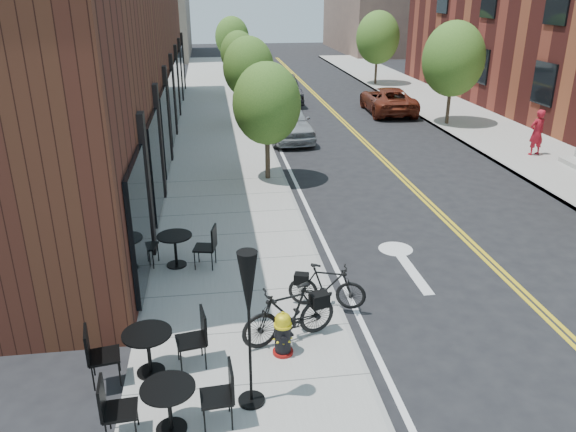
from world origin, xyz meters
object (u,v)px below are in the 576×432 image
patio_umbrella (248,298)px  parked_car_a (287,121)px  parked_car_c (262,82)px  bicycle_left (289,314)px  pedestrian (537,132)px  bistro_set_b (148,347)px  parked_car_b (281,89)px  bistro_set_c (175,246)px  bistro_set_a (169,402)px  parked_car_far (388,100)px  fire_hydrant (283,334)px  bicycle_right (327,286)px

patio_umbrella → parked_car_a: (2.80, 16.52, -1.20)m
parked_car_c → bicycle_left: bearing=-90.1°
patio_umbrella → pedestrian: patio_umbrella is taller
bistro_set_b → parked_car_b: size_ratio=0.42×
bistro_set_c → patio_umbrella: 5.17m
patio_umbrella → bistro_set_c: bearing=105.6°
bistro_set_b → parked_car_c: (4.39, 26.64, 0.10)m
parked_car_a → pedestrian: (8.96, -4.19, 0.23)m
bicycle_left → bistro_set_b: 2.47m
bicycle_left → bistro_set_a: bearing=-63.0°
bistro_set_b → parked_car_far: 22.71m
bistro_set_a → fire_hydrant: bearing=36.9°
parked_car_b → parked_car_c: size_ratio=0.91×
bistro_set_c → pedestrian: pedestrian is taller
bistro_set_b → parked_car_c: 27.00m
fire_hydrant → bicycle_left: 0.44m
bistro_set_a → parked_car_b: parked_car_b is taller
fire_hydrant → parked_car_far: size_ratio=0.17×
bistro_set_c → parked_car_far: size_ratio=0.39×
bistro_set_b → patio_umbrella: size_ratio=0.74×
bistro_set_c → patio_umbrella: (1.35, -4.81, 1.34)m
bistro_set_a → parked_car_b: bearing=75.1°
parked_car_c → parked_car_a: bearing=-85.8°
bistro_set_a → parked_car_c: parked_car_c is taller
bistro_set_b → fire_hydrant: bearing=-4.1°
bistro_set_a → bistro_set_b: bistro_set_b is taller
fire_hydrant → bistro_set_b: bearing=-172.9°
parked_car_c → pedestrian: 17.69m
parked_car_c → parked_car_b: bearing=-70.5°
fire_hydrant → patio_umbrella: patio_umbrella is taller
fire_hydrant → bistro_set_a: bearing=-137.6°
bistro_set_a → patio_umbrella: (1.19, 0.43, 1.34)m
parked_car_c → pedestrian: bearing=-55.3°
bicycle_right → parked_car_c: parked_car_c is taller
bistro_set_a → bicycle_right: bearing=42.0°
bistro_set_b → parked_car_far: bearing=53.2°
bistro_set_a → bistro_set_b: (-0.41, 1.37, 0.02)m
parked_car_c → parked_car_far: 8.72m
parked_car_b → bicycle_left: bearing=-101.7°
bicycle_right → bistro_set_a: bearing=154.5°
bistro_set_c → parked_car_c: 23.14m
parked_car_far → fire_hydrant: bearing=71.0°
bistro_set_c → parked_car_c: parked_car_c is taller
bicycle_right → bistro_set_b: (-3.29, -1.63, 0.04)m
bistro_set_b → parked_car_b: bearing=67.8°
fire_hydrant → parked_car_far: parked_car_far is taller
parked_car_far → pedestrian: bearing=112.0°
bistro_set_a → parked_car_b: (4.79, 25.08, 0.14)m
parked_car_a → fire_hydrant: bearing=-102.1°
bistro_set_b → pedestrian: bearing=30.7°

